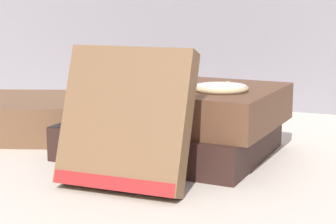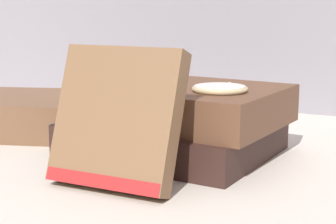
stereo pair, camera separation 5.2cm
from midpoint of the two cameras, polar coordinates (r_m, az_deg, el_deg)
name	(u,v)px [view 2 (the right image)]	position (r m, az deg, el deg)	size (l,w,h in m)	color
ground_plane	(111,159)	(0.61, -3.33, -4.87)	(3.00, 3.00, 0.00)	beige
book_flat_bottom	(169,136)	(0.63, 2.46, -2.52)	(0.22, 0.19, 0.04)	#331E19
book_flat_top	(182,104)	(0.62, 3.89, 0.83)	(0.22, 0.18, 0.04)	brown
book_side_left	(16,114)	(0.76, -13.27, -0.17)	(0.27, 0.22, 0.05)	brown
book_leaning_front	(116,124)	(0.51, -2.32, -1.21)	(0.12, 0.06, 0.13)	brown
pocket_watch	(220,89)	(0.58, 7.90, 2.35)	(0.06, 0.06, 0.01)	silver
reading_glasses	(198,124)	(0.78, 5.01, -1.27)	(0.11, 0.06, 0.00)	black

